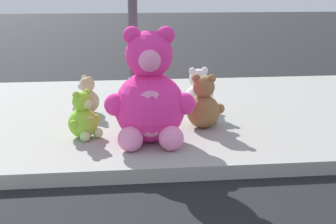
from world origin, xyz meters
TOP-DOWN VIEW (x-y plane):
  - sidewalk at (0.00, 5.20)m, footprint 28.00×4.40m
  - plush_pink_large at (1.15, 3.81)m, footprint 0.99×0.88m
  - plush_lime at (0.40, 4.06)m, footprint 0.40×0.40m
  - plush_white at (1.90, 5.04)m, footprint 0.48×0.44m
  - plush_teal at (1.00, 5.07)m, footprint 0.36×0.37m
  - plush_tan at (0.38, 5.15)m, footprint 0.37×0.36m
  - plush_brown at (1.85, 4.32)m, footprint 0.50×0.47m

SIDE VIEW (x-z plane):
  - sidewalk at x=0.00m, z-range 0.00..0.15m
  - plush_teal at x=1.00m, z-range 0.10..0.60m
  - plush_tan at x=0.38m, z-range 0.10..0.62m
  - plush_lime at x=0.40m, z-range 0.09..0.65m
  - plush_white at x=1.90m, z-range 0.09..0.72m
  - plush_brown at x=1.85m, z-range 0.08..0.75m
  - plush_pink_large at x=1.15m, z-range 0.02..1.31m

